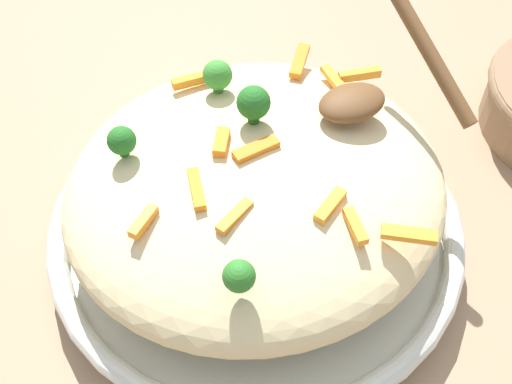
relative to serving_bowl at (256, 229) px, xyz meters
The scene contains 20 objects.
ground_plane 0.02m from the serving_bowl, ahead, with size 2.40×2.40×0.00m, color #9E7F60.
serving_bowl is the anchor object (origin of this frame).
pasta_mound 0.06m from the serving_bowl, ahead, with size 0.31×0.29×0.09m, color beige.
carrot_piece_0 0.13m from the serving_bowl, 109.35° to the left, with size 0.03×0.01×0.01m, color orange.
carrot_piece_1 0.10m from the serving_bowl, 160.86° to the right, with size 0.04×0.01×0.01m, color orange.
carrot_piece_2 0.12m from the serving_bowl, 109.94° to the left, with size 0.03×0.01×0.01m, color orange.
carrot_piece_3 0.15m from the serving_bowl, 135.42° to the right, with size 0.04×0.01×0.01m, color orange.
carrot_piece_4 0.11m from the serving_bowl, 40.70° to the right, with size 0.03×0.01×0.01m, color orange.
carrot_piece_5 0.16m from the serving_bowl, 118.38° to the left, with size 0.04×0.01×0.01m, color orange.
carrot_piece_6 0.14m from the serving_bowl, 84.12° to the right, with size 0.03×0.01×0.01m, color orange.
carrot_piece_7 0.11m from the serving_bowl, 13.78° to the left, with size 0.04×0.01×0.01m, color orange.
carrot_piece_8 0.16m from the serving_bowl, 160.22° to the right, with size 0.04×0.01×0.01m, color orange.
carrot_piece_9 0.15m from the serving_bowl, 152.34° to the right, with size 0.03×0.01×0.01m, color orange.
carrot_piece_10 0.14m from the serving_bowl, 11.85° to the left, with size 0.03×0.01×0.01m, color orange.
carrot_piece_11 0.11m from the serving_bowl, 49.26° to the left, with size 0.03×0.01×0.01m, color orange.
broccoli_floret_0 0.15m from the serving_bowl, 29.22° to the right, with size 0.02×0.02×0.03m.
broccoli_floret_1 0.14m from the serving_bowl, 94.22° to the right, with size 0.02×0.02×0.03m.
broccoli_floret_2 0.12m from the serving_bowl, 113.56° to the right, with size 0.03×0.03×0.03m.
broccoli_floret_3 0.15m from the serving_bowl, 57.81° to the left, with size 0.02×0.02×0.02m.
serving_spoon 0.16m from the serving_bowl, behind, with size 0.10×0.13×0.08m.
Camera 1 is at (0.15, 0.30, 0.48)m, focal length 45.75 mm.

